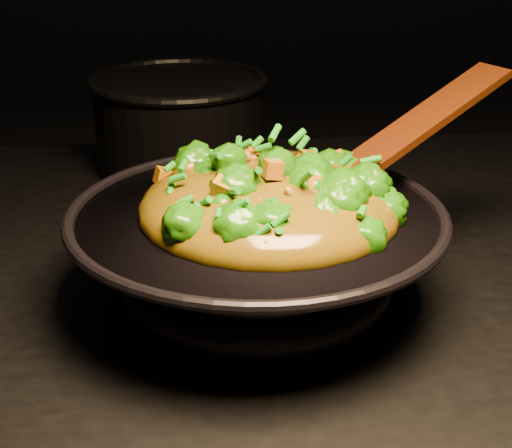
{
  "coord_description": "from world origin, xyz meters",
  "views": [
    {
      "loc": [
        -0.07,
        -0.79,
        1.3
      ],
      "look_at": [
        -0.02,
        -0.09,
        0.99
      ],
      "focal_mm": 55.0,
      "sensor_mm": 36.0,
      "label": 1
    }
  ],
  "objects": [
    {
      "name": "spatula",
      "position": [
        0.13,
        -0.04,
        1.05
      ],
      "size": [
        0.27,
        0.17,
        0.12
      ],
      "primitive_type": "cube",
      "rotation": [
        0.0,
        -0.38,
        0.49
      ],
      "color": "#361604",
      "rests_on": "wok"
    },
    {
      "name": "back_pot",
      "position": [
        -0.1,
        0.32,
        0.97
      ],
      "size": [
        0.31,
        0.31,
        0.14
      ],
      "primitive_type": "cylinder",
      "rotation": [
        0.0,
        0.0,
        -0.33
      ],
      "color": "black",
      "rests_on": "stovetop"
    },
    {
      "name": "stir_fry",
      "position": [
        -0.0,
        -0.09,
        1.04
      ],
      "size": [
        0.3,
        0.3,
        0.09
      ],
      "primitive_type": null,
      "rotation": [
        0.0,
        0.0,
        0.18
      ],
      "color": "#206507",
      "rests_on": "wok"
    },
    {
      "name": "wok",
      "position": [
        -0.02,
        -0.1,
        0.95
      ],
      "size": [
        0.43,
        0.43,
        0.1
      ],
      "primitive_type": null,
      "rotation": [
        0.0,
        0.0,
        0.23
      ],
      "color": "black",
      "rests_on": "stovetop"
    }
  ]
}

